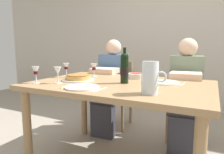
{
  "coord_description": "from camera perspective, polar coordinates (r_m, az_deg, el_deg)",
  "views": [
    {
      "loc": [
        0.7,
        -1.55,
        1.06
      ],
      "look_at": [
        -0.05,
        -0.05,
        0.81
      ],
      "focal_mm": 32.29,
      "sensor_mm": 36.0,
      "label": 1
    }
  ],
  "objects": [
    {
      "name": "back_wall",
      "position": [
        3.77,
        16.3,
        13.22
      ],
      "size": [
        8.0,
        0.1,
        2.8
      ],
      "primitive_type": "cube",
      "color": "beige",
      "rests_on": "ground"
    },
    {
      "name": "dining_table",
      "position": [
        1.74,
        2.24,
        -4.64
      ],
      "size": [
        1.5,
        1.0,
        0.76
      ],
      "color": "#9E7A51",
      "rests_on": "ground"
    },
    {
      "name": "wine_bottle",
      "position": [
        1.69,
        3.58,
        2.56
      ],
      "size": [
        0.07,
        0.07,
        0.3
      ],
      "color": "black",
      "rests_on": "dining_table"
    },
    {
      "name": "water_pitcher",
      "position": [
        1.32,
        10.72,
        -0.74
      ],
      "size": [
        0.16,
        0.11,
        0.21
      ],
      "color": "silver",
      "rests_on": "dining_table"
    },
    {
      "name": "baked_tart",
      "position": [
        1.88,
        -9.59,
        -0.1
      ],
      "size": [
        0.3,
        0.3,
        0.06
      ],
      "color": "silver",
      "rests_on": "dining_table"
    },
    {
      "name": "salad_bowl",
      "position": [
        1.99,
        6.89,
        0.48
      ],
      "size": [
        0.17,
        0.17,
        0.06
      ],
      "color": "silver",
      "rests_on": "dining_table"
    },
    {
      "name": "wine_glass_left_diner",
      "position": [
        2.09,
        -5.14,
        2.74
      ],
      "size": [
        0.07,
        0.07,
        0.14
      ],
      "color": "silver",
      "rests_on": "dining_table"
    },
    {
      "name": "wine_glass_right_diner",
      "position": [
        1.75,
        -15.13,
        1.53
      ],
      "size": [
        0.06,
        0.06,
        0.14
      ],
      "color": "silver",
      "rests_on": "dining_table"
    },
    {
      "name": "wine_glass_centre",
      "position": [
        1.82,
        -20.8,
        1.51
      ],
      "size": [
        0.06,
        0.06,
        0.14
      ],
      "color": "silver",
      "rests_on": "dining_table"
    },
    {
      "name": "wine_glass_spare",
      "position": [
        2.08,
        -12.87,
        2.76
      ],
      "size": [
        0.06,
        0.06,
        0.14
      ],
      "color": "silver",
      "rests_on": "dining_table"
    },
    {
      "name": "dinner_plate_left_setting",
      "position": [
        1.77,
        14.56,
        -1.47
      ],
      "size": [
        0.26,
        0.26,
        0.01
      ],
      "primitive_type": "cylinder",
      "color": "white",
      "rests_on": "dining_table"
    },
    {
      "name": "dinner_plate_right_setting",
      "position": [
        1.52,
        -8.44,
        -2.89
      ],
      "size": [
        0.26,
        0.26,
        0.01
      ],
      "primitive_type": "cylinder",
      "color": "white",
      "rests_on": "dining_table"
    },
    {
      "name": "fork_left_setting",
      "position": [
        1.81,
        9.9,
        -1.24
      ],
      "size": [
        0.01,
        0.16,
        0.0
      ],
      "primitive_type": "cube",
      "rotation": [
        0.0,
        0.0,
        1.56
      ],
      "color": "silver",
      "rests_on": "dining_table"
    },
    {
      "name": "knife_left_setting",
      "position": [
        1.75,
        19.37,
        -1.92
      ],
      "size": [
        0.03,
        0.18,
        0.0
      ],
      "primitive_type": "cube",
      "rotation": [
        0.0,
        0.0,
        1.48
      ],
      "color": "silver",
      "rests_on": "dining_table"
    },
    {
      "name": "knife_right_setting",
      "position": [
        1.44,
        -3.53,
        -3.58
      ],
      "size": [
        0.02,
        0.18,
        0.0
      ],
      "primitive_type": "cube",
      "rotation": [
        0.0,
        0.0,
        1.51
      ],
      "color": "silver",
      "rests_on": "dining_table"
    },
    {
      "name": "spoon_right_setting",
      "position": [
        1.61,
        -12.82,
        -2.5
      ],
      "size": [
        0.04,
        0.16,
        0.0
      ],
      "primitive_type": "cube",
      "rotation": [
        0.0,
        0.0,
        1.72
      ],
      "color": "silver",
      "rests_on": "dining_table"
    },
    {
      "name": "chair_left",
      "position": [
        2.77,
        1.43,
        -3.35
      ],
      "size": [
        0.43,
        0.43,
        0.87
      ],
      "rotation": [
        0.0,
        0.0,
        3.22
      ],
      "color": "#9E7A51",
      "rests_on": "ground"
    },
    {
      "name": "diner_left",
      "position": [
        2.54,
        -0.54,
        -1.71
      ],
      "size": [
        0.36,
        0.52,
        1.16
      ],
      "rotation": [
        0.0,
        0.0,
        3.22
      ],
      "color": "#4C6B93",
      "rests_on": "ground"
    },
    {
      "name": "chair_right",
      "position": [
        2.52,
        20.18,
        -5.09
      ],
      "size": [
        0.43,
        0.43,
        0.87
      ],
      "rotation": [
        0.0,
        0.0,
        3.22
      ],
      "color": "#9E7A51",
      "rests_on": "ground"
    },
    {
      "name": "diner_right",
      "position": [
        2.26,
        20.04,
        -3.47
      ],
      "size": [
        0.36,
        0.52,
        1.16
      ],
      "rotation": [
        0.0,
        0.0,
        3.22
      ],
      "color": "gray",
      "rests_on": "ground"
    }
  ]
}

